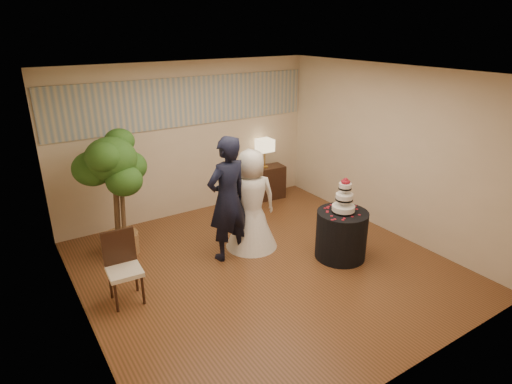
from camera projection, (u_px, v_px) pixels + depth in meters
floor at (265, 267)px, 6.37m from camera, size 5.00×5.00×0.00m
ceiling at (267, 73)px, 5.35m from camera, size 5.00×5.00×0.00m
wall_back at (189, 140)px, 7.81m from camera, size 5.00×0.06×2.80m
wall_front at (419, 256)px, 3.90m from camera, size 5.00×0.06×2.80m
wall_left at (73, 221)px, 4.59m from camera, size 0.06×5.00×2.80m
wall_right at (390, 151)px, 7.12m from camera, size 0.06×5.00×2.80m
mural_border at (187, 102)px, 7.54m from camera, size 4.90×0.02×0.85m
groom at (228, 199)px, 6.33m from camera, size 0.77×0.57×1.92m
bride at (251, 200)px, 6.69m from camera, size 1.01×1.01×1.62m
cake_table at (341, 235)px, 6.53m from camera, size 0.81×0.81×0.76m
wedding_cake at (344, 195)px, 6.29m from camera, size 0.35×0.35×0.54m
console at (265, 183)px, 8.77m from camera, size 0.85×0.44×0.68m
table_lamp at (265, 153)px, 8.54m from camera, size 0.29×0.29×0.58m
ficus_tree at (115, 195)px, 6.40m from camera, size 1.32×1.32×1.98m
side_chair at (124, 269)px, 5.42m from camera, size 0.46×0.48×0.95m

